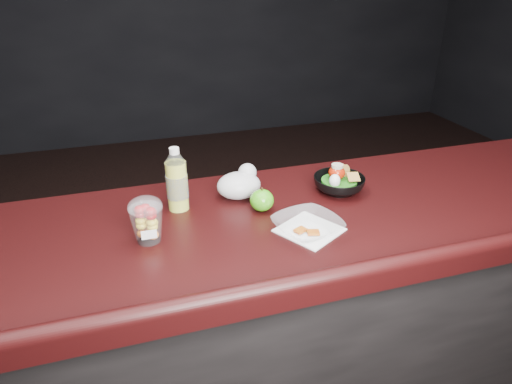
# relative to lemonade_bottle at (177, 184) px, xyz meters

# --- Properties ---
(counter) EXTENTS (4.06, 0.71, 1.02)m
(counter) POSITION_rel_lemonade_bottle_xyz_m (0.25, -0.15, -0.60)
(counter) COLOR black
(counter) RESTS_ON ground
(lemonade_bottle) EXTENTS (0.07, 0.07, 0.21)m
(lemonade_bottle) POSITION_rel_lemonade_bottle_xyz_m (0.00, 0.00, 0.00)
(lemonade_bottle) COLOR #CFD938
(lemonade_bottle) RESTS_ON counter
(fruit_cup) EXTENTS (0.10, 0.10, 0.14)m
(fruit_cup) POSITION_rel_lemonade_bottle_xyz_m (-0.11, -0.17, -0.02)
(fruit_cup) COLOR white
(fruit_cup) RESTS_ON counter
(green_apple) EXTENTS (0.08, 0.08, 0.08)m
(green_apple) POSITION_rel_lemonade_bottle_xyz_m (0.25, -0.09, -0.05)
(green_apple) COLOR #2B8F10
(green_apple) RESTS_ON counter
(plastic_bag) EXTENTS (0.15, 0.12, 0.11)m
(plastic_bag) POSITION_rel_lemonade_bottle_xyz_m (0.21, 0.02, -0.04)
(plastic_bag) COLOR silver
(plastic_bag) RESTS_ON counter
(snack_bowl) EXTENTS (0.19, 0.19, 0.10)m
(snack_bowl) POSITION_rel_lemonade_bottle_xyz_m (0.55, -0.04, -0.05)
(snack_bowl) COLOR black
(snack_bowl) RESTS_ON counter
(takeout_bowl) EXTENTS (0.23, 0.23, 0.05)m
(takeout_bowl) POSITION_rel_lemonade_bottle_xyz_m (0.33, -0.27, -0.06)
(takeout_bowl) COLOR silver
(takeout_bowl) RESTS_ON counter
(paper_napkin) EXTENTS (0.22, 0.22, 0.00)m
(paper_napkin) POSITION_rel_lemonade_bottle_xyz_m (0.35, -0.25, -0.09)
(paper_napkin) COLOR white
(paper_napkin) RESTS_ON counter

